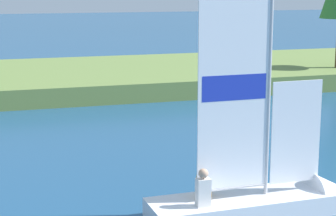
# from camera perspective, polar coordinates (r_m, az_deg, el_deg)

# --- Properties ---
(shore_bank) EXTENTS (80.00, 10.30, 0.81)m
(shore_bank) POSITION_cam_1_polar(r_m,az_deg,el_deg) (29.66, -6.79, 2.94)
(shore_bank) COLOR olive
(shore_bank) RESTS_ON ground
(sailboat) EXTENTS (4.82, 1.32, 5.61)m
(sailboat) POSITION_cam_1_polar(r_m,az_deg,el_deg) (13.28, 10.14, -7.88)
(sailboat) COLOR white
(sailboat) RESTS_ON ground
(channel_buoy) EXTENTS (0.49, 0.49, 0.49)m
(channel_buoy) POSITION_cam_1_polar(r_m,az_deg,el_deg) (18.20, 5.80, -3.03)
(channel_buoy) COLOR #E54C19
(channel_buoy) RESTS_ON ground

